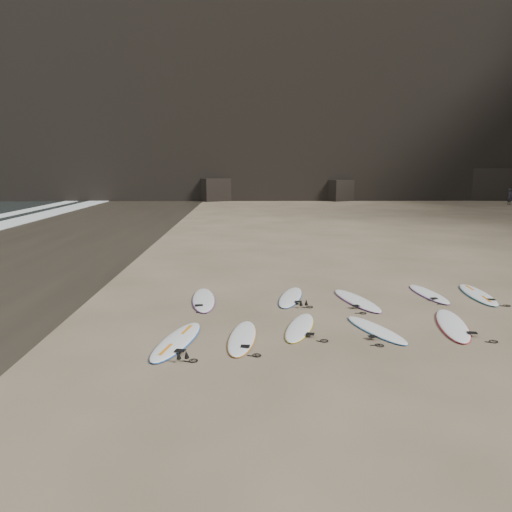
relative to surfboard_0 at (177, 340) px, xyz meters
The scene contains 14 objects.
ground 3.96m from the surfboard_0, 11.61° to the left, with size 240.00×240.00×0.00m, color #897559.
wet_sand 14.13m from the surfboard_0, 130.18° to the left, with size 12.00×200.00×0.01m, color #383026.
headland 60.55m from the surfboard_0, 60.79° to the left, with size 170.00×101.00×63.47m.
surfboard_0 is the anchor object (origin of this frame).
surfboard_1 1.50m from the surfboard_0, ahead, with size 0.58×2.44×0.09m, color white.
surfboard_2 3.04m from the surfboard_0, 17.72° to the left, with size 0.56×2.32×0.08m, color white.
surfboard_3 4.77m from the surfboard_0, ahead, with size 0.55×2.30×0.08m, color white.
surfboard_4 6.80m from the surfboard_0, ahead, with size 0.65×2.71×0.10m, color white.
surfboard_5 3.51m from the surfboard_0, 84.81° to the left, with size 0.64×2.68×0.10m, color white.
surfboard_6 4.75m from the surfboard_0, 52.04° to the left, with size 0.58×2.44×0.09m, color white.
surfboard_7 5.86m from the surfboard_0, 34.50° to the left, with size 0.63×2.64×0.09m, color white.
surfboard_8 8.27m from the surfboard_0, 29.16° to the left, with size 0.57×2.38×0.09m, color white.
surfboard_9 9.55m from the surfboard_0, 24.23° to the left, with size 0.63×2.64×0.10m, color white.
person_a 48.48m from the surfboard_0, 54.23° to the left, with size 0.60×0.39×1.64m, color black.
Camera 1 is at (-2.31, -11.60, 3.97)m, focal length 35.00 mm.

